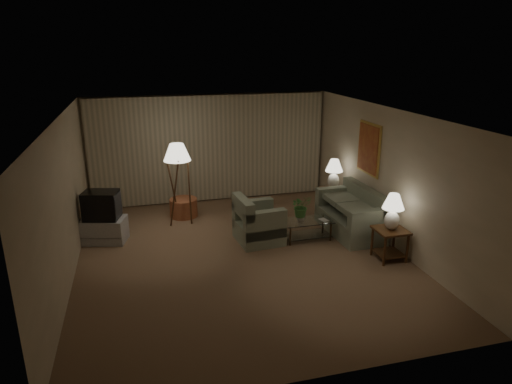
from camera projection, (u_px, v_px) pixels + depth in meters
ground at (241, 256)px, 8.71m from camera, size 7.00×7.00×0.00m
room_shell at (225, 149)px, 9.56m from camera, size 6.04×7.02×2.72m
sofa at (350, 215)px, 9.68m from camera, size 1.79×0.97×0.78m
armchair at (259, 223)px, 9.26m from camera, size 1.07×1.03×0.76m
side_table_near at (390, 239)px, 8.46m from camera, size 0.56×0.56×0.60m
side_table_far at (333, 196)px, 10.86m from camera, size 0.52×0.43×0.60m
table_lamp_near at (393, 209)px, 8.28m from camera, size 0.40×0.40×0.69m
table_lamp_far at (334, 171)px, 10.67m from camera, size 0.41×0.41×0.71m
coffee_table at (307, 227)px, 9.38m from camera, size 1.01×0.55×0.41m
tv_cabinet at (104, 230)px, 9.28m from camera, size 1.14×0.98×0.50m
crt_tv at (101, 205)px, 9.11m from camera, size 0.91×0.81×0.57m
floor_lamp at (179, 182)px, 10.03m from camera, size 0.59×0.59×1.82m
ottoman at (184, 208)px, 10.65m from camera, size 0.84×0.84×0.43m
vase at (301, 217)px, 9.27m from camera, size 0.17×0.17×0.17m
flowers at (301, 203)px, 9.17m from camera, size 0.46×0.41×0.46m
book at (321, 221)px, 9.30m from camera, size 0.19×0.23×0.02m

